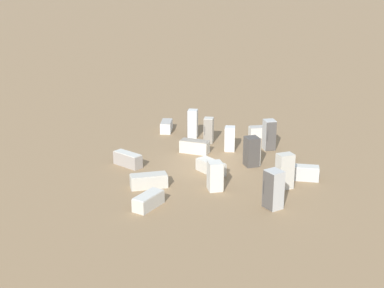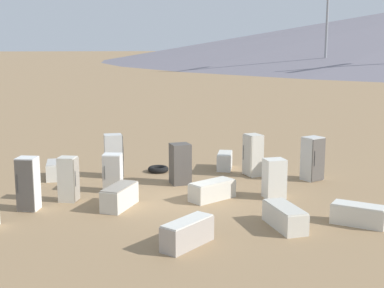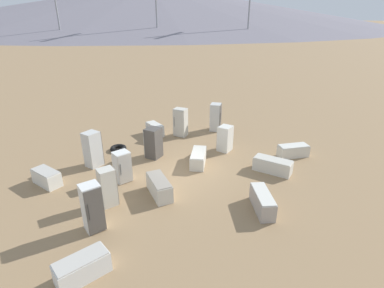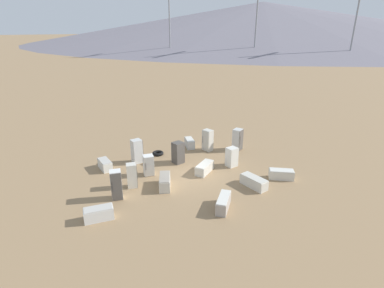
{
  "view_description": "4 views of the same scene",
  "coord_description": "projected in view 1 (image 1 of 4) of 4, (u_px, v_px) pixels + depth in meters",
  "views": [
    {
      "loc": [
        -27.35,
        6.07,
        10.54
      ],
      "look_at": [
        -1.48,
        1.28,
        1.86
      ],
      "focal_mm": 50.0,
      "sensor_mm": 36.0,
      "label": 1
    },
    {
      "loc": [
        4.0,
        18.51,
        5.6
      ],
      "look_at": [
        -0.6,
        -1.36,
        1.82
      ],
      "focal_mm": 50.0,
      "sensor_mm": 36.0,
      "label": 2
    },
    {
      "loc": [
        10.72,
        7.91,
        7.21
      ],
      "look_at": [
        -0.47,
        0.14,
        1.33
      ],
      "focal_mm": 28.0,
      "sensor_mm": 36.0,
      "label": 3
    },
    {
      "loc": [
        10.73,
        15.59,
        9.75
      ],
      "look_at": [
        -0.78,
        -1.09,
        1.84
      ],
      "focal_mm": 28.0,
      "sensor_mm": 36.0,
      "label": 4
    }
  ],
  "objects": [
    {
      "name": "discarded_fridge_5",
      "position": [
        211.0,
        167.0,
        28.8
      ],
      "size": [
        1.9,
        1.44,
        0.69
      ],
      "rotation": [
        0.0,
        0.0,
        2.05
      ],
      "color": "beige",
      "rests_on": "ground_plane"
    },
    {
      "name": "ground_plane",
      "position": [
        210.0,
        166.0,
        29.89
      ],
      "size": [
        1000.0,
        1000.0,
        0.0
      ],
      "primitive_type": "plane",
      "color": "#937551"
    },
    {
      "name": "discarded_fridge_14",
      "position": [
        252.0,
        151.0,
        29.72
      ],
      "size": [
        0.83,
        0.85,
        1.67
      ],
      "rotation": [
        0.0,
        0.0,
        3.26
      ],
      "color": "#4C4742",
      "rests_on": "ground_plane"
    },
    {
      "name": "discarded_fridge_3",
      "position": [
        215.0,
        176.0,
        26.48
      ],
      "size": [
        0.76,
        0.73,
        1.47
      ],
      "rotation": [
        0.0,
        0.0,
        3.17
      ],
      "color": "silver",
      "rests_on": "ground_plane"
    },
    {
      "name": "discarded_fridge_12",
      "position": [
        230.0,
        139.0,
        32.25
      ],
      "size": [
        0.83,
        0.79,
        1.48
      ],
      "rotation": [
        0.0,
        0.0,
        6.0
      ],
      "color": "white",
      "rests_on": "ground_plane"
    },
    {
      "name": "discarded_fridge_11",
      "position": [
        193.0,
        124.0,
        34.72
      ],
      "size": [
        0.81,
        0.81,
        1.85
      ],
      "rotation": [
        0.0,
        0.0,
        5.95
      ],
      "color": "white",
      "rests_on": "ground_plane"
    },
    {
      "name": "discarded_fridge_6",
      "position": [
        285.0,
        171.0,
        26.67
      ],
      "size": [
        0.76,
        0.88,
        1.81
      ],
      "rotation": [
        0.0,
        0.0,
        4.89
      ],
      "color": "beige",
      "rests_on": "ground_plane"
    },
    {
      "name": "discarded_fridge_4",
      "position": [
        273.0,
        190.0,
        24.4
      ],
      "size": [
        0.94,
        0.91,
        1.83
      ],
      "rotation": [
        0.0,
        0.0,
        0.37
      ],
      "color": "silver",
      "rests_on": "ground_plane"
    },
    {
      "name": "discarded_fridge_13",
      "position": [
        148.0,
        201.0,
        24.64
      ],
      "size": [
        1.68,
        1.61,
        0.66
      ],
      "rotation": [
        0.0,
        0.0,
        3.97
      ],
      "color": "beige",
      "rests_on": "ground_plane"
    },
    {
      "name": "discarded_fridge_1",
      "position": [
        149.0,
        181.0,
        26.9
      ],
      "size": [
        0.82,
        1.89,
        0.7
      ],
      "rotation": [
        0.0,
        0.0,
        0.06
      ],
      "color": "beige",
      "rests_on": "ground_plane"
    },
    {
      "name": "discarded_fridge_7",
      "position": [
        209.0,
        130.0,
        33.62
      ],
      "size": [
        0.8,
        0.74,
        1.64
      ],
      "rotation": [
        0.0,
        0.0,
        1.22
      ],
      "color": "beige",
      "rests_on": "ground_plane"
    },
    {
      "name": "discarded_fridge_15",
      "position": [
        260.0,
        132.0,
        34.92
      ],
      "size": [
        0.71,
        1.46,
        0.72
      ],
      "rotation": [
        0.0,
        0.0,
        6.26
      ],
      "color": "silver",
      "rests_on": "ground_plane"
    },
    {
      "name": "scrap_tire",
      "position": [
        286.0,
        158.0,
        30.83
      ],
      "size": [
        0.93,
        0.93,
        0.24
      ],
      "color": "black",
      "rests_on": "ground_plane"
    },
    {
      "name": "discarded_fridge_9",
      "position": [
        128.0,
        159.0,
        29.81
      ],
      "size": [
        1.75,
        1.58,
        0.77
      ],
      "rotation": [
        0.0,
        0.0,
        2.25
      ],
      "color": "#A89E93",
      "rests_on": "ground_plane"
    },
    {
      "name": "discarded_fridge_0",
      "position": [
        269.0,
        135.0,
        32.38
      ],
      "size": [
        0.79,
        0.66,
        1.85
      ],
      "rotation": [
        0.0,
        0.0,
        1.58
      ],
      "color": "silver",
      "rests_on": "ground_plane"
    },
    {
      "name": "discarded_fridge_10",
      "position": [
        195.0,
        147.0,
        31.94
      ],
      "size": [
        1.48,
        1.83,
        0.79
      ],
      "rotation": [
        0.0,
        0.0,
        5.74
      ],
      "color": "beige",
      "rests_on": "ground_plane"
    },
    {
      "name": "discarded_fridge_8",
      "position": [
        166.0,
        126.0,
        36.16
      ],
      "size": [
        1.67,
        1.05,
        0.72
      ],
      "rotation": [
        0.0,
        0.0,
        1.32
      ],
      "color": "white",
      "rests_on": "ground_plane"
    },
    {
      "name": "discarded_fridge_2",
      "position": [
        305.0,
        173.0,
        27.87
      ],
      "size": [
        1.08,
        1.54,
        0.76
      ],
      "rotation": [
        0.0,
        0.0,
        5.92
      ],
      "color": "silver",
      "rests_on": "ground_plane"
    }
  ]
}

